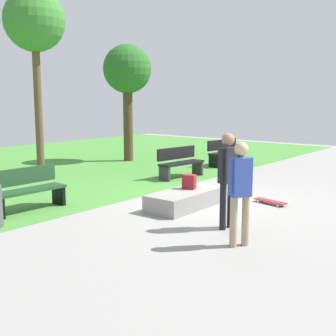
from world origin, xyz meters
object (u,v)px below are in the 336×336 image
Objects in this scene: tree_young_birch at (127,72)px; tree_slender_maple at (35,24)px; skateboard_by_ledge at (270,201)px; park_bench_near_path at (180,162)px; skater_performing_trick at (240,186)px; park_bench_far_left at (28,188)px; park_bench_center_lawn at (225,152)px; concrete_ledge at (184,199)px; skater_watching at (227,173)px; backpack_on_ledge at (189,182)px.

tree_slender_maple is at bearing 177.35° from tree_young_birch.
park_bench_near_path is (1.43, 3.64, 0.42)m from skateboard_by_ledge.
tree_young_birch reaches higher than skater_performing_trick.
park_bench_far_left is 8.18m from park_bench_center_lawn.
skater_watching is at bearing -116.84° from concrete_ledge.
backpack_on_ledge reaches higher than skateboard_by_ledge.
skateboard_by_ledge is at bearing -111.52° from park_bench_near_path.
concrete_ledge is at bearing -47.42° from park_bench_far_left.
park_bench_near_path is 5.18m from park_bench_far_left.
park_bench_center_lawn is 4.71m from tree_young_birch.
park_bench_far_left is at bearing -128.78° from tree_slender_maple.
park_bench_center_lawn is at bearing 31.30° from skater_watching.
park_bench_far_left is at bearing -179.50° from park_bench_center_lawn.
backpack_on_ledge is at bearing -139.70° from park_bench_near_path.
tree_slender_maple is at bearing 118.88° from park_bench_near_path.
skater_performing_trick is at bearing -137.18° from skater_watching.
backpack_on_ledge is 1.90m from skateboard_by_ledge.
park_bench_near_path is at bearing 45.63° from skater_performing_trick.
skater_performing_trick is at bearing 125.71° from backpack_on_ledge.
skater_watching reaches higher than park_bench_near_path.
skater_watching reaches higher than skater_performing_trick.
tree_slender_maple is (0.75, 6.23, 4.42)m from concrete_ledge.
skater_performing_trick is 1.06× the size of park_bench_far_left.
park_bench_far_left is (-0.77, 4.67, -0.51)m from skater_performing_trick.
tree_young_birch is at bearing -2.65° from tree_slender_maple.
skateboard_by_ledge is at bearing 16.27° from skater_performing_trick.
tree_slender_maple is (3.02, 3.76, 4.13)m from park_bench_far_left.
skater_performing_trick is at bearing -134.37° from park_bench_near_path.
skater_watching is at bearing -148.70° from park_bench_center_lawn.
tree_young_birch is (-1.31, 3.51, 2.86)m from park_bench_center_lawn.
tree_young_birch is (6.87, 3.58, 2.86)m from park_bench_far_left.
skater_watching reaches higher than concrete_ledge.
tree_young_birch is at bearing 52.73° from concrete_ledge.
park_bench_far_left is 0.37× the size of tree_young_birch.
tree_slender_maple is at bearing 95.50° from skateboard_by_ledge.
skater_performing_trick is at bearing -80.61° from park_bench_far_left.
skater_watching is at bearing -69.44° from park_bench_far_left.
concrete_ledge reaches higher than skateboard_by_ledge.
skater_performing_trick reaches higher than concrete_ledge.
skater_watching is 1.09× the size of park_bench_far_left.
backpack_on_ledge is at bearing -94.37° from tree_slender_maple.
park_bench_near_path is (2.91, 2.31, 0.30)m from concrete_ledge.
park_bench_far_left is at bearing 30.54° from backpack_on_ledge.
tree_young_birch reaches higher than concrete_ledge.
skater_performing_trick is at bearing -104.94° from tree_slender_maple.
backpack_on_ledge is (0.28, 0.08, 0.34)m from concrete_ledge.
tree_young_birch reaches higher than park_bench_near_path.
skateboard_by_ledge is 3.93m from park_bench_near_path.
park_bench_far_left is 8.26m from tree_young_birch.
skater_performing_trick is 0.30× the size of tree_slender_maple.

